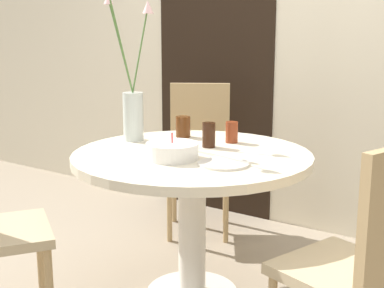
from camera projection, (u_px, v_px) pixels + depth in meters
The scene contains 11 objects.
wall_back at pixel (303, 23), 3.27m from camera, with size 8.00×0.05×2.60m.
doorway_panel at pixel (214, 65), 3.65m from camera, with size 0.90×0.01×2.05m.
dining_table at pixel (192, 182), 2.46m from camera, with size 1.09×1.09×0.71m.
chair_left_flank at pixel (199, 148), 3.38m from camera, with size 0.55×0.55×0.93m.
chair_right_flank at pixel (366, 258), 1.76m from camera, with size 0.50×0.50×0.93m.
birthday_cake at pixel (172, 151), 2.30m from camera, with size 0.23×0.23×0.12m.
flower_vase at pixel (132, 96), 2.64m from camera, with size 0.14×0.33×0.78m.
side_plate at pixel (223, 164), 2.21m from camera, with size 0.21×0.21×0.01m.
drink_glass_0 at pixel (209, 135), 2.53m from camera, with size 0.06×0.06×0.12m.
drink_glass_1 at pixel (183, 127), 2.77m from camera, with size 0.08×0.08×0.11m.
drink_glass_2 at pixel (232, 132), 2.64m from camera, with size 0.06×0.06×0.10m.
Camera 1 is at (1.35, -1.95, 1.27)m, focal length 50.00 mm.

